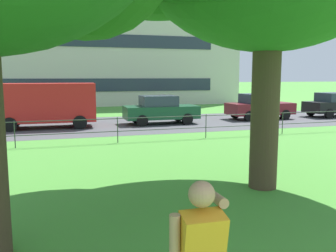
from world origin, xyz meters
name	(u,v)px	position (x,y,z in m)	size (l,w,h in m)	color
street_strip	(102,125)	(0.00, 18.79, 0.00)	(80.00, 7.63, 0.01)	#4C4C51
park_fence	(118,126)	(0.00, 13.47, 0.67)	(29.88, 0.04, 1.00)	#333833
panel_van_center	(44,103)	(-2.85, 18.62, 1.27)	(5.05, 2.20, 2.24)	red
car_dark_green_far_right	(160,110)	(3.16, 18.49, 0.78)	(4.01, 1.84, 1.54)	#194C2D
car_maroon_far_left	(260,106)	(9.52, 18.85, 0.78)	(4.05, 1.90, 1.54)	maroon
car_black_right	(335,105)	(14.91, 18.61, 0.78)	(4.06, 1.92, 1.54)	black
apartment_building_background	(32,22)	(-4.24, 36.62, 7.62)	(37.53, 12.09, 15.22)	beige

